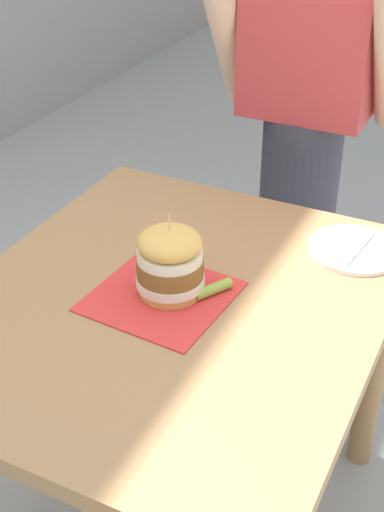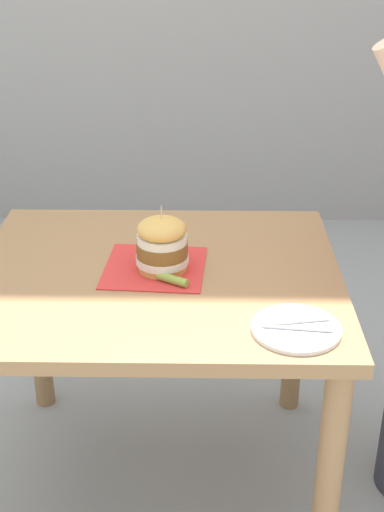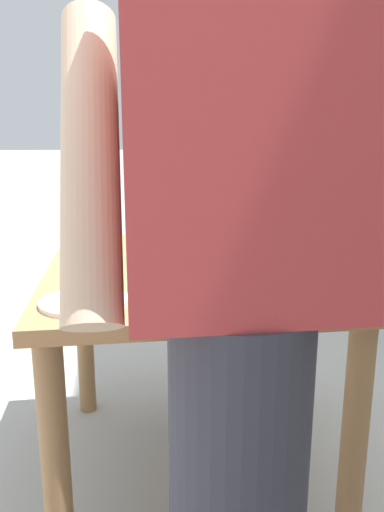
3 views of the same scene
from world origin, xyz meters
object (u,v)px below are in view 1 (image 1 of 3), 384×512
at_px(pickle_spear, 213,289).
at_px(sandwich, 170,261).
at_px(patio_table, 172,343).
at_px(side_plate_with_forks, 354,249).
at_px(diner_across_table, 305,118).

bearing_deg(pickle_spear, sandwich, -159.36).
relative_size(patio_table, side_plate_with_forks, 4.71).
xyz_separation_m(sandwich, pickle_spear, (0.09, 0.03, -0.07)).
relative_size(sandwich, diner_across_table, 0.11).
height_order(pickle_spear, diner_across_table, diner_across_table).
relative_size(patio_table, pickle_spear, 11.41).
distance_m(sandwich, side_plate_with_forks, 0.47).
distance_m(sandwich, diner_across_table, 0.79).
distance_m(patio_table, diner_across_table, 0.85).
distance_m(patio_table, side_plate_with_forks, 0.49).
bearing_deg(patio_table, diner_across_table, 88.86).
relative_size(pickle_spear, diner_across_table, 0.05).
height_order(patio_table, side_plate_with_forks, side_plate_with_forks).
relative_size(side_plate_with_forks, diner_across_table, 0.13).
xyz_separation_m(patio_table, diner_across_table, (0.02, 0.81, 0.25)).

